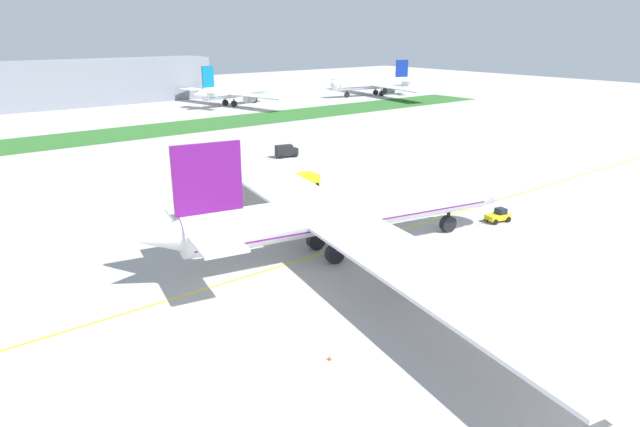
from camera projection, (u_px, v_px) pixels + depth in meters
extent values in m
plane|color=#ADAAA5|center=(372.00, 249.00, 80.29)|extent=(600.00, 600.00, 0.00)
cube|color=yellow|center=(357.00, 243.00, 82.54)|extent=(280.00, 0.36, 0.01)
cube|color=#2D6628|center=(105.00, 136.00, 165.11)|extent=(320.00, 24.00, 0.10)
cylinder|color=white|center=(349.00, 211.00, 77.69)|extent=(46.88, 14.40, 5.34)
cube|color=#661472|center=(349.00, 217.00, 77.99)|extent=(44.96, 13.62, 0.64)
sphere|color=white|center=(486.00, 189.00, 88.44)|extent=(5.07, 5.07, 5.07)
cone|color=white|center=(160.00, 238.00, 66.42)|extent=(6.65, 5.60, 4.54)
cube|color=#661472|center=(208.00, 178.00, 67.03)|extent=(8.35, 2.17, 8.55)
cube|color=white|center=(192.00, 216.00, 73.07)|extent=(6.72, 9.39, 0.37)
cube|color=white|center=(216.00, 242.00, 64.03)|extent=(6.72, 9.39, 0.37)
cube|color=white|center=(269.00, 179.00, 96.93)|extent=(18.33, 43.26, 0.43)
cube|color=white|center=(445.00, 284.00, 56.85)|extent=(18.33, 43.26, 0.43)
cylinder|color=#B7BABF|center=(299.00, 201.00, 90.04)|extent=(5.55, 3.88, 2.94)
cylinder|color=black|center=(314.00, 199.00, 91.14)|extent=(1.04, 3.11, 3.08)
cylinder|color=#B7BABF|center=(402.00, 263.00, 65.96)|extent=(5.55, 3.88, 2.94)
cylinder|color=black|center=(420.00, 260.00, 67.06)|extent=(1.04, 3.11, 3.08)
cylinder|color=black|center=(448.00, 217.00, 86.54)|extent=(0.56, 0.56, 2.07)
cylinder|color=black|center=(448.00, 224.00, 86.86)|extent=(2.71, 1.62, 2.54)
cylinder|color=black|center=(316.00, 234.00, 79.61)|extent=(0.56, 0.56, 2.07)
cylinder|color=black|center=(316.00, 241.00, 79.93)|extent=(2.71, 1.62, 2.54)
cylinder|color=black|center=(335.00, 247.00, 74.87)|extent=(0.56, 0.56, 2.07)
cylinder|color=black|center=(335.00, 254.00, 75.19)|extent=(2.71, 1.62, 2.54)
cube|color=black|center=(482.00, 185.00, 87.88)|extent=(2.62, 4.30, 0.96)
sphere|color=black|center=(219.00, 221.00, 72.08)|extent=(0.37, 0.37, 0.37)
sphere|color=black|center=(241.00, 218.00, 73.36)|extent=(0.37, 0.37, 0.37)
sphere|color=black|center=(262.00, 214.00, 74.64)|extent=(0.37, 0.37, 0.37)
sphere|color=black|center=(283.00, 211.00, 75.92)|extent=(0.37, 0.37, 0.37)
sphere|color=black|center=(302.00, 208.00, 77.20)|extent=(0.37, 0.37, 0.37)
sphere|color=black|center=(321.00, 205.00, 78.48)|extent=(0.37, 0.37, 0.37)
sphere|color=black|center=(340.00, 202.00, 79.76)|extent=(0.37, 0.37, 0.37)
sphere|color=black|center=(358.00, 200.00, 81.04)|extent=(0.37, 0.37, 0.37)
sphere|color=black|center=(375.00, 197.00, 82.32)|extent=(0.37, 0.37, 0.37)
sphere|color=black|center=(392.00, 194.00, 83.60)|extent=(0.37, 0.37, 0.37)
sphere|color=black|center=(408.00, 192.00, 84.88)|extent=(0.37, 0.37, 0.37)
sphere|color=black|center=(424.00, 190.00, 86.16)|extent=(0.37, 0.37, 0.37)
sphere|color=black|center=(439.00, 187.00, 87.44)|extent=(0.37, 0.37, 0.37)
cube|color=yellow|center=(498.00, 217.00, 91.43)|extent=(4.31, 2.78, 0.82)
cube|color=black|center=(501.00, 211.00, 91.42)|extent=(1.71, 1.80, 0.90)
cylinder|color=black|center=(484.00, 221.00, 90.26)|extent=(1.79, 0.47, 0.12)
cylinder|color=black|center=(495.00, 222.00, 90.09)|extent=(0.95, 0.52, 0.90)
cylinder|color=black|center=(486.00, 218.00, 91.82)|extent=(0.95, 0.52, 0.90)
cylinder|color=black|center=(508.00, 219.00, 91.30)|extent=(0.95, 0.52, 0.90)
cylinder|color=black|center=(499.00, 216.00, 93.03)|extent=(0.95, 0.52, 0.90)
cylinder|color=black|center=(445.00, 290.00, 66.67)|extent=(0.13, 0.13, 0.87)
cylinder|color=#BFE519|center=(444.00, 284.00, 66.51)|extent=(0.10, 0.10, 0.56)
cylinder|color=black|center=(447.00, 290.00, 66.58)|extent=(0.13, 0.13, 0.87)
cylinder|color=#BFE519|center=(449.00, 285.00, 66.29)|extent=(0.10, 0.10, 0.56)
cube|color=#BFE519|center=(447.00, 285.00, 66.39)|extent=(0.42, 0.52, 0.62)
sphere|color=tan|center=(447.00, 281.00, 66.26)|extent=(0.24, 0.24, 0.24)
cube|color=#F2590C|center=(330.00, 360.00, 53.42)|extent=(0.36, 0.36, 0.03)
cone|color=#F2590C|center=(330.00, 357.00, 53.33)|extent=(0.28, 0.28, 0.55)
cylinder|color=white|center=(330.00, 357.00, 53.32)|extent=(0.17, 0.17, 0.06)
cube|color=#B21E19|center=(255.00, 164.00, 123.32)|extent=(4.84, 3.57, 2.55)
cube|color=#B21E19|center=(263.00, 163.00, 125.71)|extent=(2.32, 2.55, 1.74)
cube|color=#263347|center=(265.00, 161.00, 126.25)|extent=(0.72, 1.74, 0.77)
cylinder|color=black|center=(259.00, 166.00, 126.52)|extent=(0.95, 0.60, 0.90)
cylinder|color=black|center=(267.00, 168.00, 125.46)|extent=(0.95, 0.60, 0.90)
cylinder|color=black|center=(248.00, 170.00, 123.36)|extent=(0.95, 0.60, 0.90)
cylinder|color=black|center=(256.00, 171.00, 122.30)|extent=(0.95, 0.60, 0.90)
cube|color=black|center=(284.00, 150.00, 136.89)|extent=(4.45, 2.92, 2.58)
cube|color=black|center=(294.00, 151.00, 138.12)|extent=(1.99, 2.29, 1.66)
cube|color=#263347|center=(297.00, 150.00, 138.32)|extent=(0.46, 1.71, 0.73)
cylinder|color=black|center=(292.00, 154.00, 139.26)|extent=(0.94, 0.49, 0.90)
cylinder|color=black|center=(296.00, 155.00, 137.49)|extent=(0.94, 0.49, 0.90)
cylinder|color=black|center=(279.00, 155.00, 137.76)|extent=(0.94, 0.49, 0.90)
cylinder|color=black|center=(282.00, 157.00, 135.99)|extent=(0.94, 0.49, 0.90)
cube|color=yellow|center=(302.00, 180.00, 110.27)|extent=(4.52, 2.19, 2.61)
cube|color=yellow|center=(314.00, 179.00, 112.09)|extent=(1.77, 2.09, 1.94)
cube|color=#263347|center=(317.00, 177.00, 112.45)|extent=(0.09, 1.82, 0.85)
cylinder|color=black|center=(310.00, 183.00, 113.20)|extent=(0.90, 0.30, 0.90)
cylinder|color=black|center=(317.00, 185.00, 111.59)|extent=(0.90, 0.30, 0.90)
cylinder|color=black|center=(294.00, 186.00, 110.81)|extent=(0.90, 0.30, 0.90)
cylinder|color=black|center=(301.00, 188.00, 109.21)|extent=(0.90, 0.30, 0.90)
cylinder|color=white|center=(234.00, 91.00, 228.30)|extent=(30.85, 11.18, 5.10)
cube|color=#0C6B9E|center=(234.00, 94.00, 228.58)|extent=(29.58, 10.53, 0.61)
sphere|color=white|center=(263.00, 88.00, 240.42)|extent=(4.84, 4.84, 4.84)
cone|color=white|center=(199.00, 94.00, 215.41)|extent=(6.37, 5.38, 4.33)
cube|color=#0C6B9E|center=(208.00, 77.00, 216.91)|extent=(5.47, 1.61, 8.15)
cube|color=white|center=(199.00, 91.00, 221.40)|extent=(4.94, 8.67, 0.36)
cube|color=white|center=(216.00, 93.00, 215.19)|extent=(4.94, 8.67, 0.36)
cube|color=white|center=(205.00, 91.00, 237.29)|extent=(12.13, 28.20, 0.41)
cube|color=white|center=(259.00, 96.00, 217.50)|extent=(12.13, 28.20, 0.41)
cylinder|color=#B7BABF|center=(217.00, 95.00, 234.68)|extent=(5.31, 3.73, 2.80)
cylinder|color=black|center=(221.00, 95.00, 236.45)|extent=(1.01, 2.97, 2.94)
cylinder|color=#B7BABF|center=(250.00, 99.00, 222.40)|extent=(5.31, 3.73, 2.80)
cylinder|color=black|center=(254.00, 98.00, 224.17)|extent=(1.01, 2.97, 2.94)
cylinder|color=black|center=(255.00, 98.00, 237.85)|extent=(0.53, 0.53, 1.97)
cylinder|color=black|center=(255.00, 100.00, 238.15)|extent=(2.59, 1.56, 2.42)
cylinder|color=black|center=(225.00, 100.00, 229.26)|extent=(0.53, 0.53, 1.97)
cylinder|color=black|center=(225.00, 103.00, 229.57)|extent=(2.59, 1.56, 2.42)
cylinder|color=black|center=(234.00, 101.00, 226.01)|extent=(0.53, 0.53, 1.97)
cylinder|color=black|center=(234.00, 104.00, 226.31)|extent=(2.59, 1.56, 2.42)
cylinder|color=white|center=(374.00, 84.00, 262.04)|extent=(37.98, 11.80, 4.96)
cube|color=navy|center=(373.00, 86.00, 262.32)|extent=(36.42, 11.13, 0.60)
sphere|color=white|center=(336.00, 86.00, 253.08)|extent=(4.72, 4.72, 4.72)
cone|color=white|center=(410.00, 81.00, 271.27)|extent=(6.14, 5.15, 4.22)
cube|color=navy|center=(402.00, 68.00, 267.04)|extent=(6.76, 1.73, 7.94)
cube|color=white|center=(409.00, 81.00, 264.99)|extent=(5.54, 8.57, 0.35)
cube|color=white|center=(397.00, 80.00, 273.33)|extent=(5.54, 8.57, 0.35)
cube|color=white|center=(401.00, 89.00, 246.74)|extent=(14.38, 34.88, 0.40)
cube|color=white|center=(355.00, 82.00, 279.41)|extent=(14.38, 34.88, 0.40)
cylinder|color=#B7BABF|center=(389.00, 91.00, 253.12)|extent=(5.14, 3.55, 2.73)
cylinder|color=black|center=(385.00, 91.00, 252.07)|extent=(0.93, 2.89, 2.87)
cylinder|color=#B7BABF|center=(361.00, 86.00, 272.97)|extent=(5.14, 3.55, 2.73)
cylinder|color=black|center=(357.00, 86.00, 271.92)|extent=(0.93, 2.89, 2.87)
cylinder|color=black|center=(347.00, 93.00, 256.77)|extent=(0.52, 0.52, 1.92)
cylinder|color=black|center=(347.00, 95.00, 257.07)|extent=(2.51, 1.48, 2.36)
cylinder|color=black|center=(382.00, 91.00, 262.27)|extent=(0.52, 0.52, 1.92)
cylinder|color=black|center=(382.00, 93.00, 262.57)|extent=(2.51, 1.48, 2.36)
cylinder|color=black|center=(376.00, 90.00, 266.65)|extent=(0.52, 0.52, 1.92)
cylinder|color=black|center=(376.00, 92.00, 266.95)|extent=(2.51, 1.48, 2.36)
cube|color=gray|center=(43.00, 85.00, 220.63)|extent=(135.74, 20.00, 18.00)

